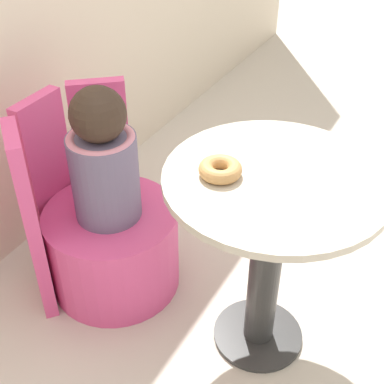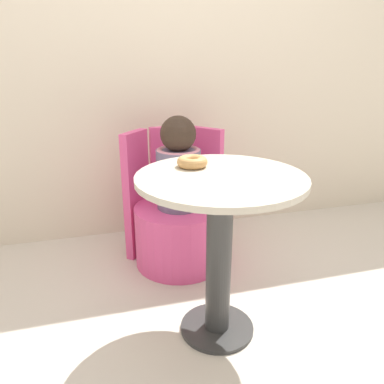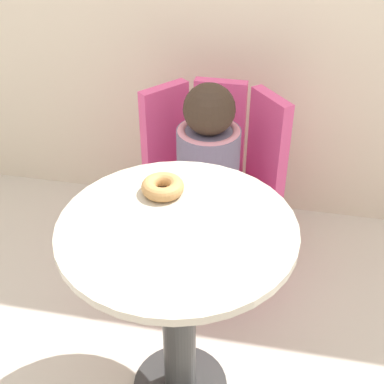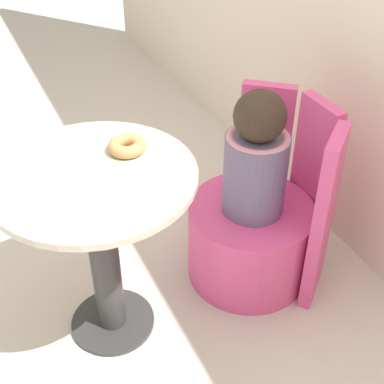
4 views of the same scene
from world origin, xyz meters
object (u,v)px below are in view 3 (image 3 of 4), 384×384
at_px(donut, 163,187).
at_px(child_figure, 208,151).
at_px(round_table, 177,281).
at_px(tub_chair, 207,235).

bearing_deg(donut, child_figure, 83.43).
relative_size(round_table, donut, 5.68).
bearing_deg(tub_chair, donut, -96.57).
bearing_deg(donut, tub_chair, 83.43).
height_order(tub_chair, child_figure, child_figure).
xyz_separation_m(tub_chair, donut, (-0.06, -0.49, 0.58)).
xyz_separation_m(round_table, child_figure, (-0.02, 0.64, 0.08)).
distance_m(tub_chair, donut, 0.76).
height_order(round_table, tub_chair, round_table).
bearing_deg(tub_chair, round_table, -88.43).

